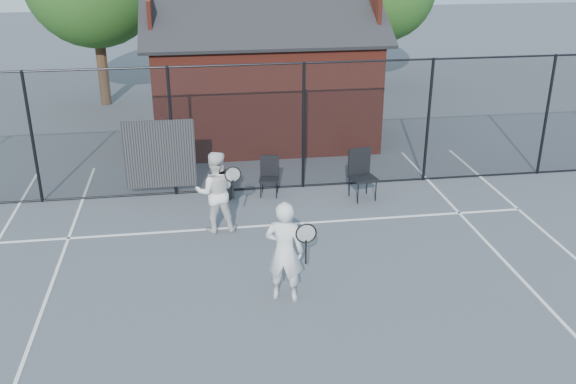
{
  "coord_description": "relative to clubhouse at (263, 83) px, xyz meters",
  "views": [
    {
      "loc": [
        -1.45,
        -9.0,
        5.84
      ],
      "look_at": [
        0.21,
        2.14,
        1.1
      ],
      "focal_mm": 40.0,
      "sensor_mm": 36.0,
      "label": 1
    }
  ],
  "objects": [
    {
      "name": "chair_right",
      "position": [
        1.72,
        -4.9,
        -1.05
      ],
      "size": [
        0.64,
        0.66,
        1.12
      ],
      "primitive_type": "cube",
      "rotation": [
        0.0,
        0.0,
        0.21
      ],
      "color": "black",
      "rests_on": "ground"
    },
    {
      "name": "ground",
      "position": [
        -0.5,
        -9.0,
        -1.61
      ],
      "size": [
        80.0,
        80.0,
        0.0
      ],
      "primitive_type": "plane",
      "color": "#4E5259",
      "rests_on": "ground"
    },
    {
      "name": "fence",
      "position": [
        -0.8,
        -4.0,
        -0.16
      ],
      "size": [
        22.04,
        3.0,
        3.0
      ],
      "color": "black",
      "rests_on": "ground"
    },
    {
      "name": "player_front",
      "position": [
        -0.64,
        -8.81,
        -0.72
      ],
      "size": [
        0.84,
        0.67,
        1.76
      ],
      "color": "silver",
      "rests_on": "ground"
    },
    {
      "name": "clubhouse",
      "position": [
        0.0,
        0.0,
        0.0
      ],
      "size": [
        6.5,
        4.36,
        4.19
      ],
      "color": "maroon",
      "rests_on": "ground"
    },
    {
      "name": "chair_left",
      "position": [
        -0.36,
        -4.4,
        -1.16
      ],
      "size": [
        0.51,
        0.52,
        0.9
      ],
      "primitive_type": "cube",
      "rotation": [
        0.0,
        0.0,
        -0.2
      ],
      "color": "black",
      "rests_on": "ground"
    },
    {
      "name": "court_lines",
      "position": [
        -0.5,
        -10.32,
        -1.6
      ],
      "size": [
        11.02,
        18.0,
        0.01
      ],
      "color": "white",
      "rests_on": "ground"
    },
    {
      "name": "waste_bin",
      "position": [
        -1.43,
        -4.4,
        -1.29
      ],
      "size": [
        0.5,
        0.5,
        0.63
      ],
      "primitive_type": "cylinder",
      "rotation": [
        0.0,
        0.0,
        -0.16
      ],
      "color": "black",
      "rests_on": "ground"
    },
    {
      "name": "player_back",
      "position": [
        -1.64,
        -6.04,
        -0.76
      ],
      "size": [
        0.92,
        0.68,
        1.7
      ],
      "color": "white",
      "rests_on": "ground"
    }
  ]
}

